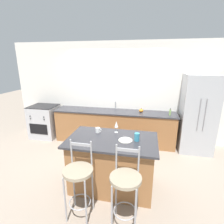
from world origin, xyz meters
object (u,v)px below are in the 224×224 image
Objects in this scene: bar_stool_near at (79,178)px; bar_stool_far at (125,186)px; refrigerator at (198,114)px; tumbler_cup at (137,137)px; soap_bottle at (170,112)px; dinner_plate at (125,140)px; pumpkin_decoration at (141,111)px; wine_glass at (116,125)px; oven_range at (45,121)px; coffee_mug at (98,130)px.

bar_stool_far is at bearing -2.02° from bar_stool_near.
bar_stool_far is (-1.43, -2.48, -0.32)m from refrigerator.
refrigerator reaches higher than tumbler_cup.
bar_stool_far is at bearing -120.00° from refrigerator.
bar_stool_near is at bearing 177.98° from bar_stool_far.
bar_stool_near reaches higher than soap_bottle.
tumbler_cup is (0.18, 0.04, 0.06)m from dinner_plate.
pumpkin_decoration is (0.17, 1.85, -0.00)m from dinner_plate.
wine_glass reaches higher than tumbler_cup.
dinner_plate is at bearing -168.75° from tumbler_cup.
bar_stool_far is (0.66, -0.02, 0.00)m from bar_stool_near.
pumpkin_decoration is (2.80, 0.07, 0.47)m from oven_range.
refrigerator is 16.45× the size of pumpkin_decoration.
oven_range is 0.83× the size of bar_stool_near.
coffee_mug is at bearing -143.55° from refrigerator.
oven_range is at bearing 137.77° from bar_stool_far.
bar_stool_far is at bearing -73.06° from wine_glass.
oven_range is at bearing 148.94° from wine_glass.
tumbler_cup is (0.39, -0.28, -0.09)m from wine_glass.
bar_stool_near is 2.83m from soap_bottle.
bar_stool_near is 1.10m from tumbler_cup.
bar_stool_near is at bearing -130.42° from refrigerator.
refrigerator reaches higher than soap_bottle.
bar_stool_near is at bearing -129.18° from dinner_plate.
bar_stool_near reaches higher than tumbler_cup.
wine_glass is at bearing -140.13° from refrigerator.
bar_stool_near reaches higher than dinner_plate.
refrigerator is 2.88m from bar_stool_far.
pumpkin_decoration is at bearing 75.98° from wine_glass.
bar_stool_near is 1.00× the size of bar_stool_far.
coffee_mug is (0.02, 0.92, 0.35)m from bar_stool_near.
pumpkin_decoration is (0.38, 1.53, -0.14)m from wine_glass.
dinner_plate is (-1.53, -1.77, -0.01)m from refrigerator.
soap_bottle reaches higher than pumpkin_decoration.
oven_range is 0.83× the size of bar_stool_far.
coffee_mug is at bearing -113.87° from pumpkin_decoration.
soap_bottle is (0.71, -0.12, 0.03)m from pumpkin_decoration.
tumbler_cup is 1.83m from soap_bottle.
tumbler_cup is at bearing -15.68° from coffee_mug.
bar_stool_far is at bearing -107.82° from soap_bottle.
refrigerator is at bearing 3.47° from soap_bottle.
soap_bottle is at bearing 72.18° from bar_stool_far.
bar_stool_far is 4.94× the size of dinner_plate.
wine_glass is (-0.31, 1.02, 0.45)m from bar_stool_far.
refrigerator is at bearing 49.11° from dinner_plate.
wine_glass is at bearing -127.72° from soap_bottle.
bar_stool_near is (-2.09, -2.45, -0.32)m from refrigerator.
bar_stool_near is at bearing -120.86° from soap_bottle.
bar_stool_far is 0.78m from dinner_plate.
bar_stool_far is 8.70× the size of tumbler_cup.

